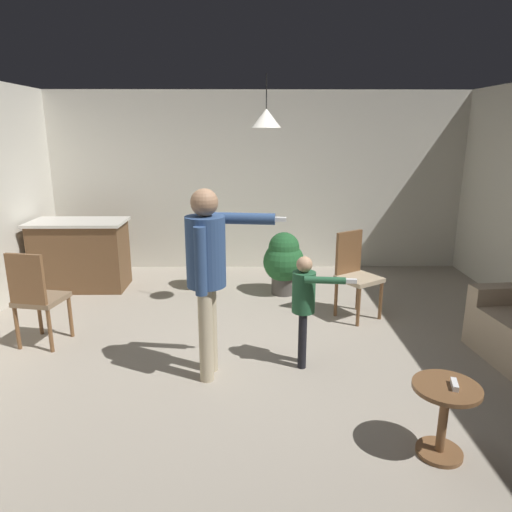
# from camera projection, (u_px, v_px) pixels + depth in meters

# --- Properties ---
(ground) EXTENTS (7.68, 7.68, 0.00)m
(ground) POSITION_uv_depth(u_px,v_px,m) (264.00, 361.00, 4.43)
(ground) COLOR #9E9384
(wall_back) EXTENTS (6.40, 0.10, 2.70)m
(wall_back) POSITION_uv_depth(u_px,v_px,m) (258.00, 182.00, 7.16)
(wall_back) COLOR silver
(wall_back) RESTS_ON ground
(kitchen_counter) EXTENTS (1.26, 0.66, 0.95)m
(kitchen_counter) POSITION_uv_depth(u_px,v_px,m) (81.00, 255.00, 6.35)
(kitchen_counter) COLOR brown
(kitchen_counter) RESTS_ON ground
(side_table_by_couch) EXTENTS (0.44, 0.44, 0.52)m
(side_table_by_couch) POSITION_uv_depth(u_px,v_px,m) (444.00, 412.00, 3.07)
(side_table_by_couch) COLOR brown
(side_table_by_couch) RESTS_ON ground
(person_adult) EXTENTS (0.85, 0.48, 1.67)m
(person_adult) POSITION_uv_depth(u_px,v_px,m) (208.00, 264.00, 3.90)
(person_adult) COLOR tan
(person_adult) RESTS_ON ground
(person_child) EXTENTS (0.54, 0.34, 1.05)m
(person_child) POSITION_uv_depth(u_px,v_px,m) (305.00, 299.00, 4.18)
(person_child) COLOR black
(person_child) RESTS_ON ground
(dining_chair_by_counter) EXTENTS (0.49, 0.49, 1.00)m
(dining_chair_by_counter) POSITION_uv_depth(u_px,v_px,m) (36.00, 295.00, 4.59)
(dining_chair_by_counter) COLOR brown
(dining_chair_by_counter) RESTS_ON ground
(dining_chair_near_wall) EXTENTS (0.58, 0.58, 1.00)m
(dining_chair_near_wall) POSITION_uv_depth(u_px,v_px,m) (355.00, 271.00, 5.37)
(dining_chair_near_wall) COLOR brown
(dining_chair_near_wall) RESTS_ON ground
(potted_plant_corner) EXTENTS (0.46, 0.46, 0.70)m
(potted_plant_corner) POSITION_uv_depth(u_px,v_px,m) (204.00, 261.00, 6.39)
(potted_plant_corner) COLOR brown
(potted_plant_corner) RESTS_ON ground
(potted_plant_by_wall) EXTENTS (0.55, 0.55, 0.84)m
(potted_plant_by_wall) POSITION_uv_depth(u_px,v_px,m) (284.00, 260.00, 6.13)
(potted_plant_by_wall) COLOR #4C4742
(potted_plant_by_wall) RESTS_ON ground
(spare_remote_on_table) EXTENTS (0.07, 0.13, 0.04)m
(spare_remote_on_table) POSITION_uv_depth(u_px,v_px,m) (455.00, 385.00, 3.00)
(spare_remote_on_table) COLOR white
(spare_remote_on_table) RESTS_ON side_table_by_couch
(ceiling_light_pendant) EXTENTS (0.32, 0.32, 0.55)m
(ceiling_light_pendant) POSITION_uv_depth(u_px,v_px,m) (266.00, 118.00, 4.95)
(ceiling_light_pendant) COLOR silver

